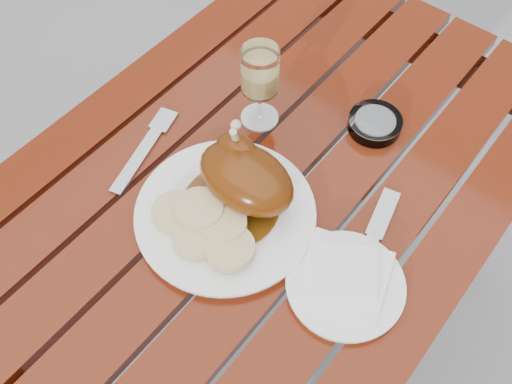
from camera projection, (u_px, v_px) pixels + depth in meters
ground at (265, 316)px, 1.69m from camera, size 60.00×60.00×0.00m
table at (267, 259)px, 1.37m from camera, size 0.80×1.20×0.75m
dinner_plate at (225, 214)px, 0.99m from camera, size 0.42×0.42×0.02m
roast_duck at (244, 175)px, 0.97m from camera, size 0.18×0.18×0.13m
bread_dumplings at (205, 226)px, 0.95m from camera, size 0.20×0.12×0.03m
wine_glass at (260, 87)px, 1.06m from camera, size 0.09×0.09×0.17m
side_plate at (345, 285)px, 0.92m from camera, size 0.20×0.20×0.02m
napkin at (345, 274)px, 0.92m from camera, size 0.17×0.16×0.01m
ashtray at (375, 124)px, 1.10m from camera, size 0.11×0.11×0.03m
fork at (141, 153)px, 1.08m from camera, size 0.08×0.20×0.01m
knife at (363, 262)px, 0.95m from camera, size 0.08×0.23×0.01m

